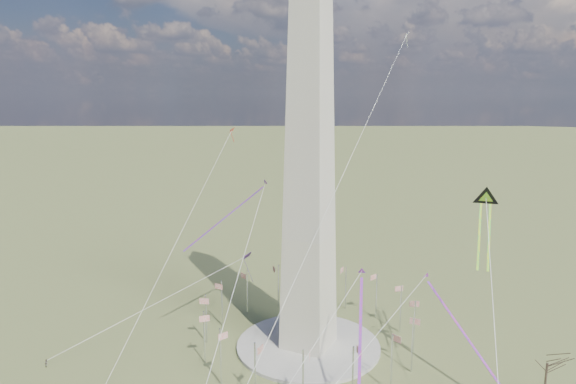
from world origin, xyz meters
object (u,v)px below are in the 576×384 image
at_px(washington_monument, 310,157).
at_px(tree_near, 548,360).
at_px(person_west, 47,363).
at_px(kite_delta_black, 486,203).

bearing_deg(washington_monument, tree_near, 0.13).
height_order(tree_near, person_west, tree_near).
relative_size(tree_near, kite_delta_black, 0.77).
relative_size(washington_monument, tree_near, 7.33).
distance_m(tree_near, kite_delta_black, 34.22).
xyz_separation_m(tree_near, person_west, (-103.53, -36.72, -8.83)).
bearing_deg(person_west, kite_delta_black, -111.66).
bearing_deg(kite_delta_black, person_west, 20.58).
xyz_separation_m(washington_monument, person_west, (-50.32, -36.60, -47.05)).
bearing_deg(tree_near, person_west, -160.47).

